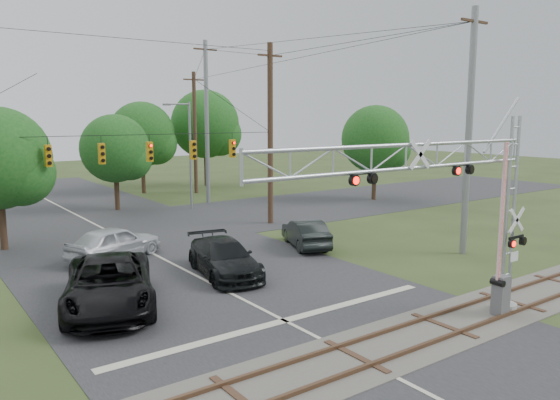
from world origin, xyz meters
TOP-DOWN VIEW (x-y plane):
  - ground at (0.00, 0.00)m, footprint 160.00×160.00m
  - road_main at (0.00, 10.00)m, footprint 14.00×90.00m
  - road_cross at (0.00, 24.00)m, footprint 90.00×12.00m
  - railroad_track at (0.00, 2.00)m, footprint 90.00×3.20m
  - crossing_gantry at (3.68, 1.64)m, footprint 11.56×0.89m
  - traffic_signal_span at (0.91, 20.00)m, footprint 19.34×0.36m
  - pickup_black at (-4.40, 10.29)m, footprint 5.09×7.28m
  - car_dark at (1.09, 11.47)m, footprint 3.22×5.73m
  - sedan_silver at (-1.88, 17.04)m, footprint 5.24×3.62m
  - suv_dark at (7.29, 13.52)m, footprint 3.16×4.78m
  - streetlight at (7.63, 27.97)m, footprint 2.13×0.22m
  - utility_poles at (2.79, 22.12)m, footprint 27.34×28.35m
  - treeline at (0.29, 34.07)m, footprint 49.67×24.01m

SIDE VIEW (x-z plane):
  - ground at x=0.00m, z-range 0.00..0.00m
  - road_main at x=0.00m, z-range 0.00..0.02m
  - road_cross at x=0.00m, z-range 0.00..0.02m
  - railroad_track at x=0.00m, z-range -0.05..0.11m
  - suv_dark at x=7.29m, z-range 0.00..1.49m
  - car_dark at x=1.09m, z-range 0.00..1.57m
  - sedan_silver at x=-1.88m, z-range 0.00..1.66m
  - pickup_black at x=-4.40m, z-range 0.00..1.85m
  - crossing_gantry at x=3.68m, z-range 0.89..7.85m
  - streetlight at x=7.63m, z-range 0.47..8.46m
  - treeline at x=0.29m, z-range 0.61..10.15m
  - traffic_signal_span at x=0.91m, z-range -0.14..11.36m
  - utility_poles at x=2.79m, z-range -0.37..12.37m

